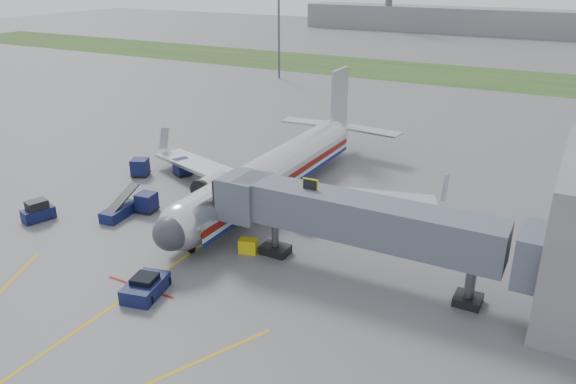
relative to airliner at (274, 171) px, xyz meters
The scene contains 15 objects.
ground 15.48m from the airliner, 90.01° to the right, with size 400.00×400.00×0.00m, color #565659.
grass_strip 74.80m from the airliner, 90.00° to the left, with size 300.00×25.00×0.01m, color #2D4C1E.
apron_markings 22.80m from the airliner, 90.01° to the right, with size 21.52×50.00×0.01m.
airliner is the anchor object (origin of this frame).
jet_bridge 16.54m from the airliner, 38.56° to the right, with size 25.30×4.00×6.90m.
light_mast_left 62.96m from the airliner, 118.72° to the left, with size 2.00×0.44×20.40m.
distant_terminal 155.08m from the airliner, 93.70° to the left, with size 120.00×14.00×8.00m, color slate.
pushback_tug 19.89m from the airliner, 87.08° to the right, with size 2.85×3.89×1.46m.
baggage_tug 21.82m from the airliner, 136.79° to the right, with size 2.12×2.99×1.89m.
baggage_cart_a 11.88m from the airliner, behind, with size 2.23×2.23×1.81m.
baggage_cart_b 12.39m from the airliner, 134.17° to the right, with size 1.89×1.89×1.81m.
baggage_cart_c 15.85m from the airliner, behind, with size 2.32×2.32×1.89m.
belt_loader 14.89m from the airliner, 132.74° to the right, with size 2.01×4.84×2.30m.
ground_power_cart 12.00m from the airliner, 70.22° to the right, with size 1.63×1.31×1.13m.
ramp_worker 9.92m from the airliner, 120.98° to the right, with size 0.63×0.41×1.73m, color #A6D218.
Camera 1 is at (25.67, -29.33, 21.41)m, focal length 35.00 mm.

